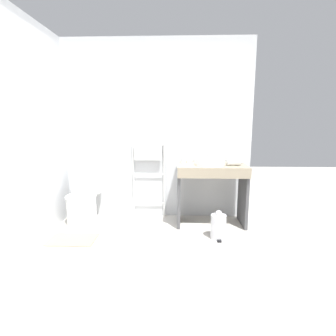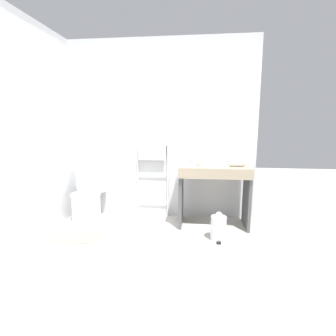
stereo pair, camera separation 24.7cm
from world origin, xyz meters
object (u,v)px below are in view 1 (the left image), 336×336
at_px(towel_radiator, 148,162).
at_px(trash_bin, 218,226).
at_px(cup_near_wall, 183,159).
at_px(toilet, 83,202).
at_px(sink_basin, 210,162).
at_px(hair_dryer, 234,162).
at_px(cup_near_edge, 189,160).

xyz_separation_m(towel_radiator, trash_bin, (0.93, -0.73, -0.68)).
xyz_separation_m(towel_radiator, cup_near_wall, (0.51, -0.09, 0.05)).
height_order(toilet, sink_basin, sink_basin).
distance_m(cup_near_wall, hair_dryer, 0.71).
distance_m(towel_radiator, cup_near_wall, 0.52).
xyz_separation_m(toilet, trash_bin, (1.83, -0.45, -0.15)).
height_order(toilet, towel_radiator, towel_radiator).
bearing_deg(hair_dryer, trash_bin, -120.61).
xyz_separation_m(toilet, sink_basin, (1.76, 0.00, 0.58)).
bearing_deg(towel_radiator, cup_near_edge, -11.13).
height_order(cup_near_edge, hair_dryer, cup_near_edge).
bearing_deg(cup_near_edge, cup_near_wall, 165.26).
relative_size(cup_near_wall, cup_near_edge, 1.09).
distance_m(toilet, cup_near_edge, 1.61).
bearing_deg(sink_basin, cup_near_edge, 147.97).
bearing_deg(cup_near_wall, toilet, -172.21).
distance_m(hair_dryer, trash_bin, 0.88).
xyz_separation_m(towel_radiator, hair_dryer, (1.18, -0.31, 0.04)).
bearing_deg(towel_radiator, trash_bin, -38.32).
height_order(sink_basin, cup_near_edge, cup_near_edge).
relative_size(cup_near_wall, hair_dryer, 0.43).
height_order(towel_radiator, trash_bin, towel_radiator).
relative_size(toilet, cup_near_edge, 8.97).
distance_m(towel_radiator, trash_bin, 1.37).
bearing_deg(cup_near_wall, hair_dryer, -17.73).
xyz_separation_m(sink_basin, cup_near_edge, (-0.27, 0.17, 0.00)).
height_order(cup_near_edge, trash_bin, cup_near_edge).
bearing_deg(cup_near_edge, toilet, -173.53).
bearing_deg(hair_dryer, cup_near_wall, 162.27).
distance_m(towel_radiator, cup_near_edge, 0.61).
bearing_deg(toilet, cup_near_wall, 7.79).
relative_size(sink_basin, hair_dryer, 1.76).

